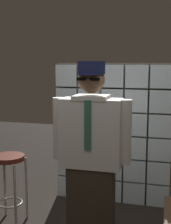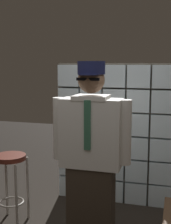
{
  "view_description": "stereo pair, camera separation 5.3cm",
  "coord_description": "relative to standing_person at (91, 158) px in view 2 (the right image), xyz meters",
  "views": [
    {
      "loc": [
        0.66,
        -2.3,
        1.73
      ],
      "look_at": [
        -0.03,
        0.29,
        1.31
      ],
      "focal_mm": 50.81,
      "sensor_mm": 36.0,
      "label": 1
    },
    {
      "loc": [
        0.72,
        -2.28,
        1.73
      ],
      "look_at": [
        -0.03,
        0.29,
        1.31
      ],
      "focal_mm": 50.81,
      "sensor_mm": 36.0,
      "label": 2
    }
  ],
  "objects": [
    {
      "name": "bar_stool",
      "position": [
        -0.99,
        0.35,
        -0.35
      ],
      "size": [
        0.34,
        0.34,
        0.76
      ],
      "color": "#592319",
      "rests_on": "ground"
    },
    {
      "name": "glass_block_wall",
      "position": [
        -0.03,
        1.2,
        -0.06
      ],
      "size": [
        1.46,
        0.1,
        1.75
      ],
      "color": "silver",
      "rests_on": "ground"
    },
    {
      "name": "standing_person",
      "position": [
        0.0,
        0.0,
        0.0
      ],
      "size": [
        0.69,
        0.29,
        1.75
      ],
      "rotation": [
        0.0,
        0.0,
        -0.0
      ],
      "color": "#382D23",
      "rests_on": "ground"
    }
  ]
}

